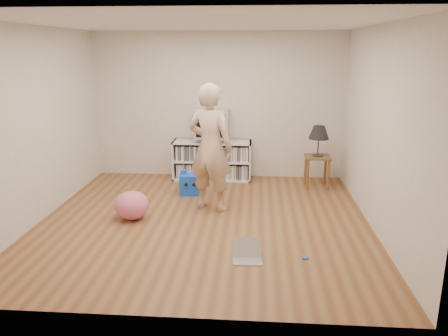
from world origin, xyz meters
TOP-DOWN VIEW (x-y plane):
  - ground at (0.00, 0.00)m, footprint 4.50×4.50m
  - walls at (0.00, 0.00)m, footprint 4.52×4.52m
  - ceiling at (0.00, 0.00)m, footprint 4.50×4.50m
  - media_unit at (-0.09, 2.04)m, footprint 1.40×0.45m
  - dvd_deck at (-0.09, 2.02)m, footprint 0.45×0.35m
  - crt_tv at (-0.09, 2.02)m, footprint 0.60×0.53m
  - side_table at (1.73, 1.65)m, footprint 0.42×0.42m
  - table_lamp at (1.73, 1.65)m, footprint 0.34×0.34m
  - person at (0.05, 0.48)m, footprint 0.79×0.66m
  - laptop at (0.62, -1.09)m, footprint 0.34×0.28m
  - playing_cards at (1.28, -1.02)m, footprint 0.07×0.09m
  - plush_blue at (-0.36, 1.14)m, footprint 0.37×0.33m
  - plush_pink at (-1.01, 0.00)m, footprint 0.56×0.56m

SIDE VIEW (x-z plane):
  - ground at x=0.00m, z-range 0.00..0.00m
  - playing_cards at x=1.28m, z-range 0.00..0.02m
  - laptop at x=0.62m, z-range -0.05..0.18m
  - plush_blue at x=-0.36m, z-range -0.03..0.37m
  - plush_pink at x=-1.01m, z-range 0.00..0.40m
  - media_unit at x=-0.09m, z-range 0.00..0.70m
  - side_table at x=1.73m, z-range 0.14..0.69m
  - dvd_deck at x=-0.09m, z-range 0.70..0.77m
  - person at x=0.05m, z-range 0.00..1.85m
  - table_lamp at x=1.73m, z-range 0.68..1.20m
  - crt_tv at x=-0.09m, z-range 0.77..1.27m
  - walls at x=0.00m, z-range 0.00..2.60m
  - ceiling at x=0.00m, z-range 2.60..2.60m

